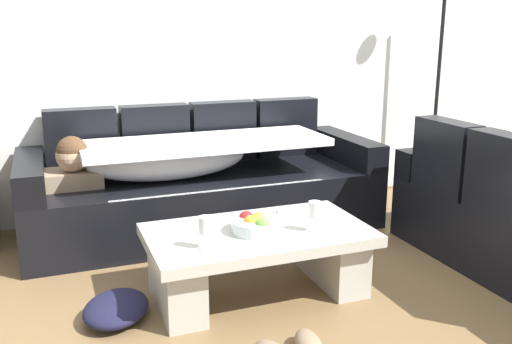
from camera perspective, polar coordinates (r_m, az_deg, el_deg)
ground_plane at (r=2.80m, az=2.89°, el=-16.64°), size 14.00×14.00×0.00m
back_wall at (r=4.44m, az=-8.37°, el=13.16°), size 9.00×0.10×2.70m
couch_along_wall at (r=4.09m, az=-5.96°, el=-1.39°), size 2.50×0.92×0.88m
coffee_table at (r=3.11m, az=0.20°, el=-8.32°), size 1.20×0.68×0.38m
fruit_bowl at (r=3.01m, az=0.04°, el=-5.33°), size 0.28×0.28×0.10m
wine_glass_near_left at (r=2.78m, az=-5.15°, el=-5.52°), size 0.07×0.07×0.17m
wine_glass_near_right at (r=3.01m, az=5.98°, el=-3.92°), size 0.07×0.07×0.17m
open_magazine at (r=3.28m, az=4.83°, el=-4.38°), size 0.32×0.27×0.01m
floor_lamp at (r=5.04m, az=17.93°, el=10.10°), size 0.33×0.31×1.95m
crumpled_garment at (r=3.02m, az=-14.02°, el=-13.29°), size 0.46×0.50×0.12m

